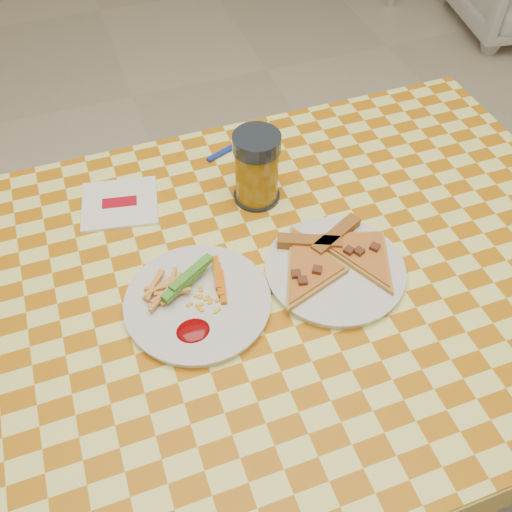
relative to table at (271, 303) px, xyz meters
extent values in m
plane|color=beige|center=(0.00, 0.00, -0.68)|extent=(8.00, 8.00, 0.00)
cylinder|color=silver|center=(-0.54, 0.34, -0.33)|extent=(0.06, 0.06, 0.71)
cylinder|color=silver|center=(0.54, 0.34, -0.33)|extent=(0.06, 0.06, 0.71)
cube|color=#53381C|center=(0.00, 0.00, 0.05)|extent=(1.20, 0.80, 0.04)
cylinder|color=silver|center=(-0.14, -0.01, 0.08)|extent=(0.31, 0.31, 0.01)
cylinder|color=silver|center=(0.11, -0.03, 0.08)|extent=(0.24, 0.24, 0.01)
cube|color=#1B5D0E|center=(-0.14, 0.02, 0.11)|extent=(0.10, 0.07, 0.02)
cube|color=orange|center=(-0.09, 0.01, 0.09)|extent=(0.06, 0.08, 0.01)
ellipsoid|color=#710205|center=(-0.16, -0.07, 0.09)|extent=(0.06, 0.05, 0.01)
cube|color=#9A5D22|center=(0.08, 0.03, 0.10)|extent=(0.11, 0.07, 0.02)
cube|color=#9A5D22|center=(0.14, 0.03, 0.10)|extent=(0.11, 0.07, 0.02)
cylinder|color=black|center=(0.05, 0.20, 0.08)|extent=(0.09, 0.09, 0.01)
cylinder|color=#92630F|center=(0.05, 0.20, 0.13)|extent=(0.08, 0.08, 0.12)
cylinder|color=black|center=(0.05, 0.20, 0.21)|extent=(0.09, 0.09, 0.03)
cube|color=white|center=(-0.21, 0.27, 0.08)|extent=(0.17, 0.16, 0.01)
cube|color=#A2091A|center=(-0.21, 0.27, 0.08)|extent=(0.07, 0.04, 0.00)
cube|color=#152896|center=(0.03, 0.35, 0.08)|extent=(0.09, 0.05, 0.01)
cube|color=silver|center=(0.09, 0.38, 0.08)|extent=(0.05, 0.03, 0.00)
camera|label=1|loc=(-0.23, -0.57, 0.85)|focal=40.00mm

